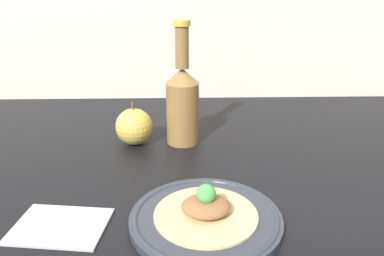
% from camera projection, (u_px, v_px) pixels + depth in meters
% --- Properties ---
extents(ground_plane, '(1.80, 1.10, 0.04)m').
position_uv_depth(ground_plane, '(190.00, 186.00, 0.72)').
color(ground_plane, black).
extents(plate, '(0.24, 0.24, 0.02)m').
position_uv_depth(plate, '(206.00, 218.00, 0.58)').
color(plate, '#2D333D').
rests_on(plate, ground_plane).
extents(plated_food, '(0.16, 0.16, 0.05)m').
position_uv_depth(plated_food, '(206.00, 208.00, 0.57)').
color(plated_food, '#D6BC7F').
rests_on(plated_food, plate).
extents(cider_bottle, '(0.07, 0.07, 0.27)m').
position_uv_depth(cider_bottle, '(183.00, 101.00, 0.84)').
color(cider_bottle, olive).
rests_on(cider_bottle, ground_plane).
extents(apple, '(0.08, 0.08, 0.10)m').
position_uv_depth(apple, '(134.00, 127.00, 0.85)').
color(apple, gold).
rests_on(apple, ground_plane).
extents(napkin, '(0.15, 0.12, 0.01)m').
position_uv_depth(napkin, '(60.00, 225.00, 0.57)').
color(napkin, '#B7BCC6').
rests_on(napkin, ground_plane).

